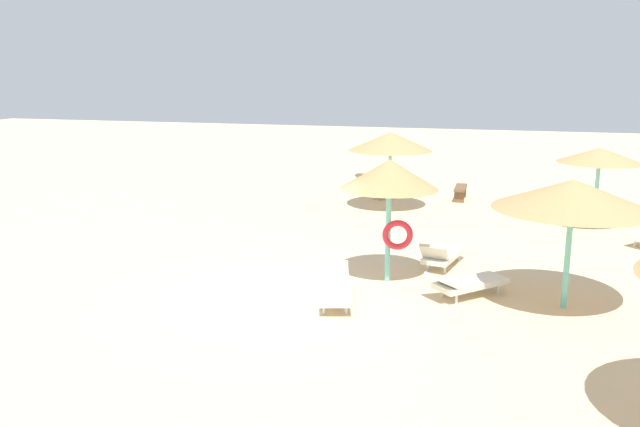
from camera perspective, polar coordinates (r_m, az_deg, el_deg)
The scene contains 12 objects.
ground_plane at distance 14.38m, azimuth -3.13°, elevation -7.22°, with size 80.00×80.00×0.00m, color beige.
parasol_0 at distance 14.89m, azimuth 6.03°, elevation 3.24°, with size 2.21×2.21×2.84m.
parasol_1 at distance 14.06m, azimuth 20.99°, elevation 1.52°, with size 3.16×3.16×2.68m.
parasol_2 at distance 22.69m, azimuth 6.11°, elevation 6.20°, with size 2.86×2.86×2.68m.
parasol_4 at distance 21.61m, azimuth 23.00°, elevation 4.63°, with size 2.49×2.49×2.48m.
lounger_0 at distance 14.02m, azimuth 1.24°, elevation -6.39°, with size 1.11×2.01×0.64m.
lounger_1 at distance 14.64m, azimuth 12.50°, elevation -5.87°, with size 1.80×1.81×0.63m.
lounger_2 at distance 25.10m, azimuth 5.91°, elevation 2.13°, with size 1.36×1.97×0.76m.
lounger_5 at distance 16.61m, azimuth 10.50°, elevation -3.50°, with size 1.03×1.96×0.77m.
bench_0 at distance 26.38m, azimuth 3.56°, elevation 2.74°, with size 0.66×1.55×0.49m.
bench_1 at distance 27.28m, azimuth 4.68°, elevation 3.05°, with size 1.53×0.53×0.49m.
bench_2 at distance 25.08m, azimuth 12.04°, elevation 1.96°, with size 0.42×1.51×0.49m.
Camera 1 is at (4.26, -12.84, 4.89)m, focal length 37.07 mm.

